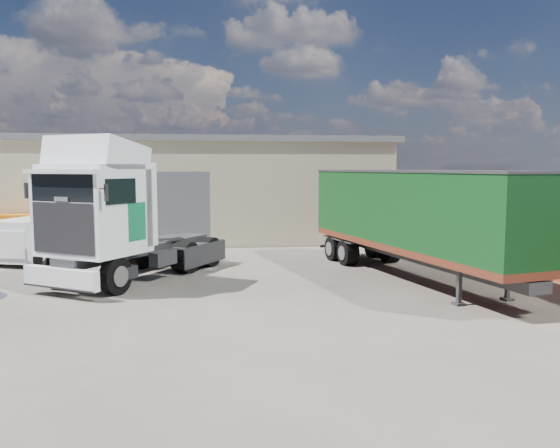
{
  "coord_description": "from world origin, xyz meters",
  "views": [
    {
      "loc": [
        -0.0,
        -15.67,
        3.77
      ],
      "look_at": [
        2.4,
        3.0,
        1.83
      ],
      "focal_mm": 35.0,
      "sensor_mm": 36.0,
      "label": 1
    }
  ],
  "objects": [
    {
      "name": "panel_van",
      "position": [
        -6.96,
        7.43,
        0.91
      ],
      "size": [
        3.06,
        4.64,
        1.76
      ],
      "rotation": [
        0.0,
        0.0,
        -0.34
      ],
      "color": "black",
      "rests_on": "ground"
    },
    {
      "name": "orange_skip",
      "position": [
        -8.0,
        9.8,
        0.76
      ],
      "size": [
        3.05,
        2.22,
        1.73
      ],
      "rotation": [
        0.0,
        0.0,
        -0.19
      ],
      "color": "#2D2D30",
      "rests_on": "ground"
    },
    {
      "name": "warehouse",
      "position": [
        -6.0,
        16.0,
        2.66
      ],
      "size": [
        30.6,
        12.6,
        5.42
      ],
      "color": "tan",
      "rests_on": "ground"
    },
    {
      "name": "brick_boundary_wall",
      "position": [
        11.5,
        6.0,
        1.25
      ],
      "size": [
        0.35,
        26.0,
        2.5
      ],
      "primitive_type": "cube",
      "color": "maroon",
      "rests_on": "ground"
    },
    {
      "name": "tractor_unit",
      "position": [
        -3.1,
        2.53,
        2.0
      ],
      "size": [
        5.98,
        7.3,
        4.75
      ],
      "rotation": [
        0.0,
        0.0,
        -0.56
      ],
      "color": "black",
      "rests_on": "ground"
    },
    {
      "name": "ground",
      "position": [
        0.0,
        0.0,
        0.0
      ],
      "size": [
        120.0,
        120.0,
        0.0
      ],
      "primitive_type": "plane",
      "color": "#2A2722",
      "rests_on": "ground"
    },
    {
      "name": "box_trailer",
      "position": [
        6.83,
        2.02,
        2.26
      ],
      "size": [
        4.61,
        11.38,
        3.7
      ],
      "rotation": [
        0.0,
        0.0,
        0.21
      ],
      "color": "#2D2D30",
      "rests_on": "ground"
    }
  ]
}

